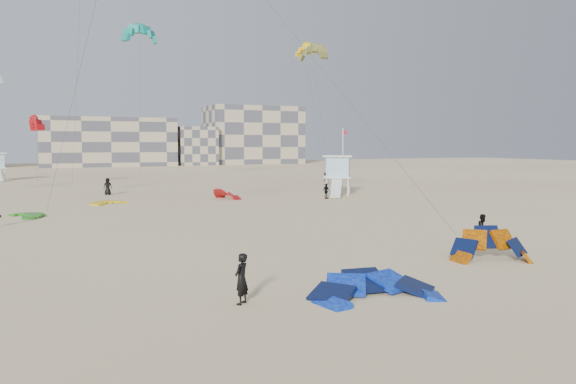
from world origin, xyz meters
name	(u,v)px	position (x,y,z in m)	size (l,w,h in m)	color
ground	(254,306)	(0.00, 0.00, 0.00)	(320.00, 320.00, 0.00)	beige
kite_ground_blue	(378,297)	(4.47, -0.83, 0.00)	(4.95, 5.02, 1.38)	blue
kite_ground_orange	(491,261)	(12.96, 2.34, 0.00)	(3.82, 2.88, 2.53)	#E56400
kite_ground_green	(27,217)	(-7.38, 29.12, 0.00)	(3.06, 3.25, 0.42)	#379815
kite_ground_red_far	(226,199)	(10.83, 36.43, 0.00)	(3.23, 3.01, 1.63)	#B71808
kite_ground_yellow	(108,204)	(-0.66, 36.28, 0.00)	(3.19, 3.35, 0.40)	#FFF00D
kitesurfer_main	(241,279)	(-0.30, 0.39, 0.89)	(0.65, 0.43, 1.79)	black
kitesurfer_b	(483,228)	(16.24, 6.40, 0.80)	(0.78, 0.61, 1.60)	black
kitesurfer_d	(326,191)	(20.10, 32.28, 0.79)	(0.92, 0.38, 1.57)	black
kitesurfer_e	(108,186)	(0.42, 45.77, 0.93)	(0.91, 0.59, 1.87)	black
kitesurfer_f	(326,178)	(29.22, 49.51, 0.87)	(1.61, 0.51, 1.74)	black
kite_fly_olive	(313,54)	(17.72, 30.69, 14.06)	(4.11, 4.91, 14.32)	brown
kite_fly_yellow	(304,51)	(28.32, 54.42, 18.59)	(5.07, 3.62, 18.88)	#FFF00D
kite_fly_teal_b	(140,35)	(6.52, 58.95, 19.81)	(5.03, 9.17, 20.39)	#0C8273
kite_fly_red	(36,124)	(-6.38, 60.66, 8.00)	(4.28, 6.92, 8.38)	#B71808
lifeguard_tower_near	(338,175)	(23.20, 35.40, 2.14)	(4.23, 6.49, 4.32)	white
flagpole	(343,159)	(24.86, 37.30, 3.84)	(0.59, 0.09, 7.29)	white
condo_mid	(107,142)	(10.00, 130.00, 6.00)	(32.00, 16.00, 12.00)	tan
condo_east	(253,135)	(50.00, 132.00, 8.00)	(26.00, 14.00, 16.00)	tan
condo_fill_right	(195,146)	(32.00, 128.00, 5.00)	(10.00, 10.00, 10.00)	tan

